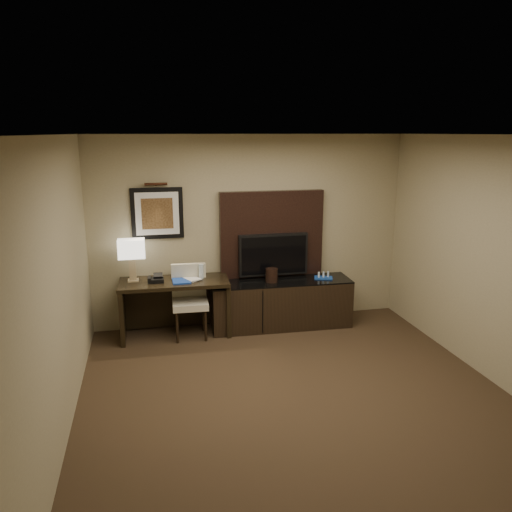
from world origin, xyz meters
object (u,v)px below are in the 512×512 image
object	(u,v)px
desk_chair	(190,303)
ice_bucket	(272,275)
water_bottle	(201,271)
tv	(273,255)
desk	(175,308)
credenza	(281,303)
table_lamp	(132,262)
minibar_tray	(323,275)
desk_phone	(156,278)

from	to	relation	value
desk_chair	ice_bucket	distance (m)	1.19
water_bottle	desk_chair	bearing A→B (deg)	-140.87
ice_bucket	tv	bearing A→B (deg)	70.01
desk	credenza	world-z (taller)	desk
table_lamp	minibar_tray	xyz separation A→B (m)	(2.65, -0.13, -0.31)
desk	desk_phone	world-z (taller)	desk_phone
desk_chair	water_bottle	distance (m)	0.45
desk	credenza	bearing A→B (deg)	2.01
desk	ice_bucket	xyz separation A→B (m)	(1.35, -0.03, 0.39)
desk_chair	ice_bucket	bearing A→B (deg)	6.42
credenza	desk_chair	distance (m)	1.31
desk_chair	ice_bucket	xyz separation A→B (m)	(1.15, 0.08, 0.29)
credenza	table_lamp	bearing A→B (deg)	178.94
desk_phone	minibar_tray	bearing A→B (deg)	1.68
credenza	tv	xyz separation A→B (m)	(-0.07, 0.19, 0.68)
desk	tv	xyz separation A→B (m)	(1.43, 0.19, 0.63)
minibar_tray	desk	bearing A→B (deg)	179.18
tv	table_lamp	xyz separation A→B (m)	(-1.96, -0.09, 0.02)
ice_bucket	minibar_tray	world-z (taller)	ice_bucket
desk	tv	distance (m)	1.57
credenza	tv	world-z (taller)	tv
desk_phone	minibar_tray	size ratio (longest dim) A/B	0.80
minibar_tray	water_bottle	bearing A→B (deg)	177.90
ice_bucket	desk	bearing A→B (deg)	178.89
desk	desk_chair	distance (m)	0.25
tv	water_bottle	distance (m)	1.08
desk_phone	water_bottle	distance (m)	0.61
desk_chair	ice_bucket	size ratio (longest dim) A/B	5.13
credenza	ice_bucket	size ratio (longest dim) A/B	10.40
tv	desk_chair	bearing A→B (deg)	-166.31
tv	ice_bucket	world-z (taller)	tv
table_lamp	ice_bucket	distance (m)	1.91
desk_phone	ice_bucket	xyz separation A→B (m)	(1.59, -0.02, -0.05)
water_bottle	minibar_tray	xyz separation A→B (m)	(1.74, -0.06, -0.15)
desk_chair	water_bottle	xyz separation A→B (m)	(0.18, 0.14, 0.39)
desk	table_lamp	size ratio (longest dim) A/B	2.78
desk_chair	credenza	bearing A→B (deg)	7.10
desk	tv	size ratio (longest dim) A/B	1.46
desk	tv	world-z (taller)	tv
table_lamp	water_bottle	distance (m)	0.93
water_bottle	minibar_tray	bearing A→B (deg)	-2.10
desk_phone	minibar_tray	distance (m)	2.36
desk_chair	desk_phone	xyz separation A→B (m)	(-0.43, 0.10, 0.34)
water_bottle	tv	bearing A→B (deg)	8.44
tv	ice_bucket	distance (m)	0.33
tv	desk_phone	bearing A→B (deg)	-173.21
desk_phone	water_bottle	world-z (taller)	water_bottle
desk	desk_phone	size ratio (longest dim) A/B	7.14
desk_chair	table_lamp	bearing A→B (deg)	165.96
desk	desk_phone	bearing A→B (deg)	-176.01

